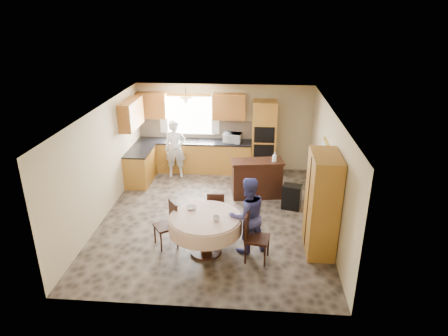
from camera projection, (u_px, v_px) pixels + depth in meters
name	position (u px, v px, depth m)	size (l,w,h in m)	color
floor	(214.00, 216.00, 9.24)	(5.00, 6.00, 0.01)	brown
ceiling	(213.00, 111.00, 8.29)	(5.00, 6.00, 0.01)	white
wall_back	(224.00, 128.00, 11.53)	(5.00, 0.02, 2.50)	tan
wall_front	(192.00, 241.00, 6.00)	(5.00, 0.02, 2.50)	tan
wall_left	(103.00, 163.00, 8.96)	(0.02, 6.00, 2.50)	tan
wall_right	(329.00, 170.00, 8.58)	(0.02, 6.00, 2.50)	tan
window	(190.00, 115.00, 11.46)	(1.40, 0.03, 1.10)	white
curtain_left	(163.00, 113.00, 11.45)	(0.22, 0.02, 1.15)	white
curtain_right	(215.00, 114.00, 11.34)	(0.22, 0.02, 1.15)	white
base_cab_back	(194.00, 157.00, 11.63)	(3.30, 0.60, 0.88)	gold
counter_back	(194.00, 142.00, 11.45)	(3.30, 0.64, 0.04)	black
base_cab_left	(141.00, 167.00, 10.90)	(0.60, 1.20, 0.88)	gold
counter_left	(139.00, 151.00, 10.73)	(0.64, 1.20, 0.04)	black
backsplash	(195.00, 129.00, 11.61)	(3.30, 0.02, 0.55)	tan
wall_cab_left	(152.00, 105.00, 11.28)	(0.85, 0.33, 0.72)	#C07830
wall_cab_right	(229.00, 107.00, 11.12)	(0.90, 0.33, 0.72)	#C07830
wall_cab_side	(131.00, 114.00, 10.35)	(0.33, 1.20, 0.72)	#C07830
oven_tower	(264.00, 138.00, 11.23)	(0.66, 0.62, 2.12)	gold
oven_upper	(264.00, 135.00, 10.87)	(0.56, 0.01, 0.45)	black
oven_lower	(264.00, 152.00, 11.06)	(0.56, 0.01, 0.45)	black
pendant	(186.00, 101.00, 10.82)	(0.36, 0.36, 0.18)	beige
sideboard	(257.00, 180.00, 10.04)	(1.28, 0.53, 0.92)	#34180E
space_heater	(292.00, 197.00, 9.50)	(0.44, 0.30, 0.60)	black
cupboard	(322.00, 204.00, 7.66)	(0.52, 1.05, 2.00)	gold
dining_table	(205.00, 224.00, 7.67)	(1.41, 1.41, 0.80)	#34180E
chair_left	(169.00, 222.00, 7.99)	(0.56, 0.56, 0.94)	#34180E
chair_back	(216.00, 208.00, 8.56)	(0.40, 0.40, 0.89)	#34180E
chair_right	(253.00, 234.00, 7.49)	(0.51, 0.51, 0.99)	#34180E
framed_picture	(325.00, 150.00, 8.89)	(0.06, 0.56, 0.47)	gold
microwave	(233.00, 138.00, 11.26)	(0.50, 0.34, 0.27)	silver
person_sink	(175.00, 149.00, 11.11)	(0.60, 0.39, 1.63)	silver
person_dining	(247.00, 215.00, 7.69)	(0.76, 0.59, 1.56)	#3D3F85
bowl_sideboard	(241.00, 161.00, 9.88)	(0.21, 0.21, 0.05)	#B2B2B2
bottle_sideboard	(274.00, 158.00, 9.78)	(0.11, 0.11, 0.29)	silver
cup_table	(216.00, 218.00, 7.43)	(0.13, 0.13, 0.10)	#B2B2B2
bowl_table	(192.00, 208.00, 7.86)	(0.19, 0.19, 0.06)	#B2B2B2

